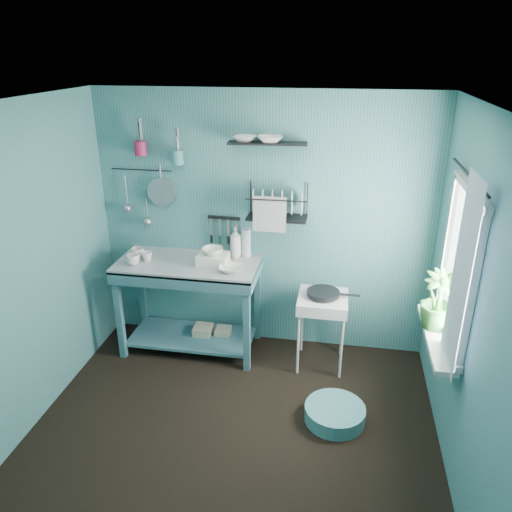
% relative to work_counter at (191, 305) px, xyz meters
% --- Properties ---
extents(floor, '(3.20, 3.20, 0.00)m').
position_rel_work_counter_xyz_m(floor, '(0.67, -1.20, -0.47)').
color(floor, black).
rests_on(floor, ground).
extents(ceiling, '(3.20, 3.20, 0.00)m').
position_rel_work_counter_xyz_m(ceiling, '(0.67, -1.20, 2.03)').
color(ceiling, silver).
rests_on(ceiling, ground).
extents(wall_back, '(3.20, 0.00, 3.20)m').
position_rel_work_counter_xyz_m(wall_back, '(0.67, 0.30, 0.78)').
color(wall_back, '#397275').
rests_on(wall_back, ground).
extents(wall_front, '(3.20, 0.00, 3.20)m').
position_rel_work_counter_xyz_m(wall_front, '(0.67, -2.70, 0.78)').
color(wall_front, '#397275').
rests_on(wall_front, ground).
extents(wall_left, '(0.00, 3.00, 3.00)m').
position_rel_work_counter_xyz_m(wall_left, '(-0.93, -1.20, 0.78)').
color(wall_left, '#397275').
rests_on(wall_left, ground).
extents(wall_right, '(0.00, 3.00, 3.00)m').
position_rel_work_counter_xyz_m(wall_right, '(2.27, -1.20, 0.78)').
color(wall_right, '#397275').
rests_on(wall_right, ground).
extents(work_counter, '(1.40, 0.81, 0.95)m').
position_rel_work_counter_xyz_m(work_counter, '(0.00, 0.00, 0.00)').
color(work_counter, '#34616D').
rests_on(work_counter, floor).
extents(mug_left, '(0.12, 0.12, 0.10)m').
position_rel_work_counter_xyz_m(mug_left, '(-0.48, -0.16, 0.52)').
color(mug_left, white).
rests_on(mug_left, work_counter).
extents(mug_mid, '(0.14, 0.14, 0.09)m').
position_rel_work_counter_xyz_m(mug_mid, '(-0.38, -0.06, 0.52)').
color(mug_mid, white).
rests_on(mug_mid, work_counter).
extents(mug_right, '(0.17, 0.17, 0.10)m').
position_rel_work_counter_xyz_m(mug_right, '(-0.50, 0.00, 0.52)').
color(mug_right, white).
rests_on(mug_right, work_counter).
extents(wash_tub, '(0.28, 0.22, 0.10)m').
position_rel_work_counter_xyz_m(wash_tub, '(0.25, -0.02, 0.52)').
color(wash_tub, silver).
rests_on(wash_tub, work_counter).
extents(tub_bowl, '(0.20, 0.19, 0.06)m').
position_rel_work_counter_xyz_m(tub_bowl, '(0.25, -0.02, 0.60)').
color(tub_bowl, white).
rests_on(tub_bowl, wash_tub).
extents(soap_bottle, '(0.12, 0.12, 0.30)m').
position_rel_work_counter_xyz_m(soap_bottle, '(0.42, 0.20, 0.62)').
color(soap_bottle, silver).
rests_on(soap_bottle, work_counter).
extents(water_bottle, '(0.09, 0.09, 0.28)m').
position_rel_work_counter_xyz_m(water_bottle, '(0.52, 0.22, 0.61)').
color(water_bottle, silver).
rests_on(water_bottle, work_counter).
extents(counter_bowl, '(0.22, 0.22, 0.05)m').
position_rel_work_counter_xyz_m(counter_bowl, '(0.45, -0.15, 0.50)').
color(counter_bowl, white).
rests_on(counter_bowl, work_counter).
extents(hotplate_stand, '(0.46, 0.46, 0.72)m').
position_rel_work_counter_xyz_m(hotplate_stand, '(1.29, -0.06, -0.11)').
color(hotplate_stand, silver).
rests_on(hotplate_stand, floor).
extents(frying_pan, '(0.30, 0.30, 0.03)m').
position_rel_work_counter_xyz_m(frying_pan, '(1.29, -0.06, 0.29)').
color(frying_pan, black).
rests_on(frying_pan, hotplate_stand).
extents(knife_strip, '(0.32, 0.04, 0.03)m').
position_rel_work_counter_xyz_m(knife_strip, '(0.29, 0.27, 0.83)').
color(knife_strip, black).
rests_on(knife_strip, wall_back).
extents(dish_rack, '(0.56, 0.25, 0.32)m').
position_rel_work_counter_xyz_m(dish_rack, '(0.82, 0.17, 1.05)').
color(dish_rack, black).
rests_on(dish_rack, wall_back).
extents(upper_shelf, '(0.71, 0.24, 0.01)m').
position_rel_work_counter_xyz_m(upper_shelf, '(0.72, 0.20, 1.57)').
color(upper_shelf, black).
rests_on(upper_shelf, wall_back).
extents(shelf_bowl_left, '(0.23, 0.23, 0.05)m').
position_rel_work_counter_xyz_m(shelf_bowl_left, '(0.52, 0.20, 1.55)').
color(shelf_bowl_left, white).
rests_on(shelf_bowl_left, upper_shelf).
extents(shelf_bowl_right, '(0.25, 0.25, 0.05)m').
position_rel_work_counter_xyz_m(shelf_bowl_right, '(0.74, 0.20, 1.53)').
color(shelf_bowl_right, white).
rests_on(shelf_bowl_right, upper_shelf).
extents(utensil_cup_magenta, '(0.11, 0.11, 0.13)m').
position_rel_work_counter_xyz_m(utensil_cup_magenta, '(-0.47, 0.22, 1.48)').
color(utensil_cup_magenta, '#A21E49').
rests_on(utensil_cup_magenta, wall_back).
extents(utensil_cup_teal, '(0.11, 0.11, 0.13)m').
position_rel_work_counter_xyz_m(utensil_cup_teal, '(-0.12, 0.22, 1.41)').
color(utensil_cup_teal, teal).
rests_on(utensil_cup_teal, wall_back).
extents(colander, '(0.28, 0.03, 0.28)m').
position_rel_work_counter_xyz_m(colander, '(-0.31, 0.25, 1.07)').
color(colander, '#989AA0').
rests_on(colander, wall_back).
extents(ladle_outer, '(0.01, 0.01, 0.30)m').
position_rel_work_counter_xyz_m(ladle_outer, '(-0.68, 0.26, 1.06)').
color(ladle_outer, '#989AA0').
rests_on(ladle_outer, wall_back).
extents(ladle_inner, '(0.01, 0.01, 0.30)m').
position_rel_work_counter_xyz_m(ladle_inner, '(-0.48, 0.26, 0.93)').
color(ladle_inner, '#989AA0').
rests_on(ladle_inner, wall_back).
extents(hook_rail, '(0.60, 0.01, 0.01)m').
position_rel_work_counter_xyz_m(hook_rail, '(-0.51, 0.27, 1.27)').
color(hook_rail, black).
rests_on(hook_rail, wall_back).
extents(window_glass, '(0.00, 1.10, 1.10)m').
position_rel_work_counter_xyz_m(window_glass, '(2.25, -0.75, 0.93)').
color(window_glass, white).
rests_on(window_glass, wall_right).
extents(windowsill, '(0.16, 0.95, 0.04)m').
position_rel_work_counter_xyz_m(windowsill, '(2.17, -0.75, 0.34)').
color(windowsill, silver).
rests_on(windowsill, wall_right).
extents(curtain, '(0.00, 1.35, 1.35)m').
position_rel_work_counter_xyz_m(curtain, '(2.19, -1.05, 0.98)').
color(curtain, silver).
rests_on(curtain, wall_right).
extents(curtain_rod, '(0.02, 1.05, 0.02)m').
position_rel_work_counter_xyz_m(curtain_rod, '(2.21, -0.75, 1.58)').
color(curtain_rod, black).
rests_on(curtain_rod, wall_right).
extents(potted_plant, '(0.33, 0.33, 0.46)m').
position_rel_work_counter_xyz_m(potted_plant, '(2.16, -0.63, 0.59)').
color(potted_plant, '#2F6E2C').
rests_on(potted_plant, windowsill).
extents(storage_tin_large, '(0.18, 0.18, 0.22)m').
position_rel_work_counter_xyz_m(storage_tin_large, '(0.10, 0.05, -0.36)').
color(storage_tin_large, tan).
rests_on(storage_tin_large, floor).
extents(storage_tin_small, '(0.15, 0.15, 0.20)m').
position_rel_work_counter_xyz_m(storage_tin_small, '(0.30, 0.08, -0.37)').
color(storage_tin_small, tan).
rests_on(storage_tin_small, floor).
extents(floor_basin, '(0.49, 0.49, 0.13)m').
position_rel_work_counter_xyz_m(floor_basin, '(1.46, -0.84, -0.41)').
color(floor_basin, teal).
rests_on(floor_basin, floor).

